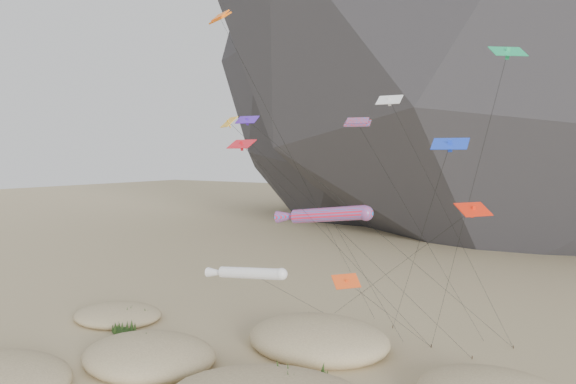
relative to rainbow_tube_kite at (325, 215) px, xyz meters
The scene contains 6 objects.
kite_stakes 16.51m from the rainbow_tube_kite, 85.92° to the left, with size 21.25×5.18×0.30m.
rainbow_tube_kite is the anchor object (origin of this frame).
white_tube_kite 7.91m from the rainbow_tube_kite, 125.25° to the right, with size 7.37×18.63×9.20m.
orange_parafoil 19.00m from the rainbow_tube_kite, behind, with size 8.76×17.46×30.00m.
multi_parafoil 7.98m from the rainbow_tube_kite, 61.36° to the left, with size 9.00×12.09×20.73m.
delta_kites 6.53m from the rainbow_tube_kite, 10.38° to the right, with size 25.31×20.15×25.19m.
Camera 1 is at (24.02, -27.06, 17.70)m, focal length 35.00 mm.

